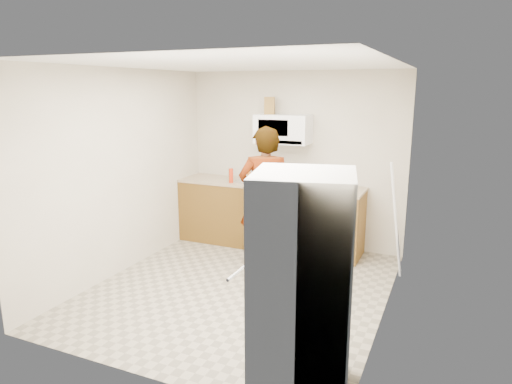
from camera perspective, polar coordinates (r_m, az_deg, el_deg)
The scene contains 20 objects.
floor at distance 5.39m, azimuth -1.94°, elevation -11.95°, with size 3.60×3.60×0.00m, color gray.
back_wall at distance 6.63m, azimuth 4.71°, elevation 4.06°, with size 3.20×0.02×2.50m, color beige.
right_wall at distance 4.55m, azimuth 16.31°, elevation -0.50°, with size 0.02×3.60×2.50m, color beige.
cabinet_left at distance 6.93m, azimuth -4.39°, elevation -2.30°, with size 1.12×0.62×0.90m, color brown.
counter_left at distance 6.82m, azimuth -4.46°, elevation 1.49°, with size 1.14×0.64×0.04m, color tan.
cabinet_right at distance 6.33m, azimuth 9.51°, elevation -3.92°, with size 0.80×0.62×0.90m, color brown.
counter_right at distance 6.21m, azimuth 9.67°, elevation 0.21°, with size 0.82×0.64×0.04m, color tan.
gas_range at distance 6.54m, azimuth 2.87°, elevation -2.89°, with size 0.76×0.65×1.13m.
microwave at distance 6.44m, azimuth 3.40°, elevation 7.86°, with size 0.76×0.38×0.40m, color white.
person at distance 5.70m, azimuth 1.15°, elevation -0.86°, with size 0.66×0.43×1.81m, color tan.
fridge at distance 3.40m, azimuth 5.72°, elevation -11.76°, with size 0.70×0.70×1.70m, color silver.
kettle at distance 6.29m, azimuth 10.35°, elevation 1.37°, with size 0.16×0.16×0.19m, color silver.
jug at distance 6.50m, azimuth 1.71°, elevation 10.75°, with size 0.14×0.14×0.24m, color brown.
saucepan at distance 6.64m, azimuth 1.60°, elevation 2.10°, with size 0.24×0.24×0.13m, color silver.
tray at distance 6.20m, azimuth 4.25°, elevation 0.68°, with size 0.25×0.16×0.05m, color white.
bottle_spray at distance 6.52m, azimuth -3.14°, elevation 2.06°, with size 0.06×0.06×0.21m, color red.
bottle_hot_sauce at distance 6.50m, azimuth -0.84°, elevation 1.81°, with size 0.05×0.05×0.16m, color orange.
bottle_green_cap at distance 6.60m, azimuth -3.18°, elevation 2.12°, with size 0.06×0.06×0.19m, color green.
pot_lid at distance 6.60m, azimuth -1.58°, elevation 1.35°, with size 0.26×0.26×0.01m, color white.
broom at distance 5.61m, azimuth 17.10°, elevation -3.55°, with size 0.03×0.03×1.46m, color silver.
Camera 1 is at (2.13, -4.40, 2.26)m, focal length 32.00 mm.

